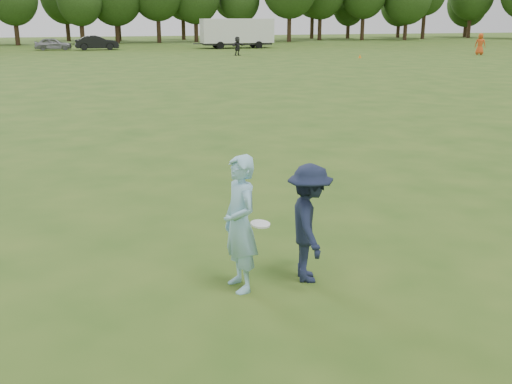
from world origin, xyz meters
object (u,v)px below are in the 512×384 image
(player_far_c, at_px, (480,44))
(cargo_trailer, at_px, (237,32))
(thrower, at_px, (240,224))
(car_e, at_px, (53,44))
(player_far_d, at_px, (237,46))
(defender, at_px, (309,223))
(car_f, at_px, (97,43))
(field_cone, at_px, (360,56))

(player_far_c, xyz_separation_m, cargo_trailer, (-19.33, 17.24, 0.78))
(thrower, xyz_separation_m, car_e, (-4.85, 61.35, -0.32))
(cargo_trailer, bearing_deg, car_e, 175.24)
(thrower, xyz_separation_m, player_far_d, (11.95, 47.60, -0.11))
(defender, bearing_deg, car_f, 13.53)
(player_far_d, bearing_deg, car_e, 108.37)
(player_far_d, bearing_deg, thrower, -136.43)
(player_far_d, bearing_deg, field_cone, -64.81)
(car_e, bearing_deg, defender, -174.17)
(player_far_d, height_order, field_cone, player_far_d)
(car_e, xyz_separation_m, car_f, (4.50, -0.95, 0.10))
(player_far_c, bearing_deg, player_far_d, 28.52)
(field_cone, bearing_deg, defender, -116.23)
(car_f, bearing_deg, player_far_c, -118.95)
(thrower, relative_size, car_f, 0.43)
(car_f, relative_size, cargo_trailer, 0.50)
(field_cone, height_order, cargo_trailer, cargo_trailer)
(thrower, bearing_deg, player_far_c, 131.64)
(field_cone, bearing_deg, car_e, 143.04)
(player_far_c, bearing_deg, defender, 93.45)
(player_far_d, relative_size, car_e, 0.45)
(player_far_d, relative_size, cargo_trailer, 0.19)
(car_f, bearing_deg, defender, 179.77)
(player_far_c, bearing_deg, cargo_trailer, -0.22)
(car_f, height_order, field_cone, car_f)
(thrower, height_order, player_far_c, player_far_c)
(car_e, relative_size, field_cone, 12.72)
(car_f, bearing_deg, thrower, 178.78)
(car_f, xyz_separation_m, cargo_trailer, (15.28, -0.70, 1.03))
(thrower, xyz_separation_m, player_far_c, (34.26, 42.46, 0.02))
(defender, bearing_deg, thrower, 103.81)
(player_far_c, bearing_deg, car_f, 14.11)
(thrower, distance_m, player_far_d, 49.08)
(defender, distance_m, player_far_c, 53.89)
(field_cone, bearing_deg, car_f, 139.17)
(car_f, relative_size, field_cone, 15.12)
(cargo_trailer, bearing_deg, field_cone, -70.16)
(thrower, height_order, car_f, thrower)
(player_far_d, bearing_deg, car_f, 101.52)
(defender, distance_m, field_cone, 46.27)
(player_far_d, distance_m, field_cone, 11.33)
(defender, xyz_separation_m, player_far_c, (33.22, 42.43, 0.12))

